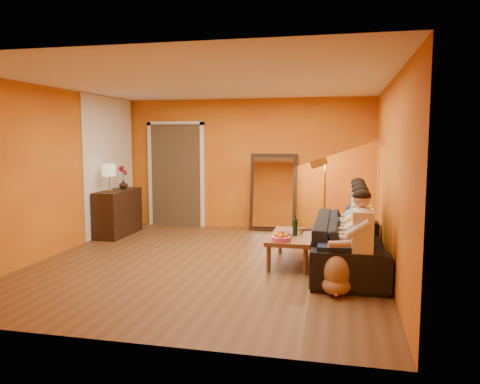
% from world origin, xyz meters
% --- Properties ---
extents(room_shell, '(5.00, 5.50, 2.60)m').
position_xyz_m(room_shell, '(0.00, 0.37, 1.30)').
color(room_shell, brown).
rests_on(room_shell, ground).
extents(white_accent, '(0.02, 1.90, 2.58)m').
position_xyz_m(white_accent, '(-2.48, 1.75, 1.30)').
color(white_accent, white).
rests_on(white_accent, wall_left).
extents(doorway_recess, '(1.06, 0.30, 2.10)m').
position_xyz_m(doorway_recess, '(-1.50, 2.83, 1.05)').
color(doorway_recess, '#3F2D19').
rests_on(doorway_recess, floor).
extents(door_jamb_left, '(0.08, 0.06, 2.20)m').
position_xyz_m(door_jamb_left, '(-2.07, 2.71, 1.05)').
color(door_jamb_left, white).
rests_on(door_jamb_left, wall_back).
extents(door_jamb_right, '(0.08, 0.06, 2.20)m').
position_xyz_m(door_jamb_right, '(-0.93, 2.71, 1.05)').
color(door_jamb_right, white).
rests_on(door_jamb_right, wall_back).
extents(door_header, '(1.22, 0.06, 0.08)m').
position_xyz_m(door_header, '(-1.50, 2.71, 2.12)').
color(door_header, white).
rests_on(door_header, wall_back).
extents(mirror_frame, '(0.92, 0.27, 1.51)m').
position_xyz_m(mirror_frame, '(0.55, 2.63, 0.76)').
color(mirror_frame, black).
rests_on(mirror_frame, floor).
extents(mirror_glass, '(0.78, 0.21, 1.35)m').
position_xyz_m(mirror_glass, '(0.55, 2.59, 0.76)').
color(mirror_glass, white).
rests_on(mirror_glass, mirror_frame).
extents(sideboard, '(0.44, 1.18, 0.85)m').
position_xyz_m(sideboard, '(-2.24, 1.55, 0.42)').
color(sideboard, black).
rests_on(sideboard, floor).
extents(table_lamp, '(0.24, 0.24, 0.51)m').
position_xyz_m(table_lamp, '(-2.24, 1.25, 1.10)').
color(table_lamp, beige).
rests_on(table_lamp, sideboard).
extents(sofa, '(2.43, 0.95, 0.71)m').
position_xyz_m(sofa, '(2.00, 0.16, 0.35)').
color(sofa, black).
rests_on(sofa, floor).
extents(coffee_table, '(0.63, 1.23, 0.42)m').
position_xyz_m(coffee_table, '(1.18, 0.26, 0.21)').
color(coffee_table, brown).
rests_on(coffee_table, floor).
extents(floor_lamp, '(0.35, 0.31, 1.44)m').
position_xyz_m(floor_lamp, '(1.57, 2.01, 0.72)').
color(floor_lamp, '#A88031').
rests_on(floor_lamp, floor).
extents(dog, '(0.37, 0.55, 0.62)m').
position_xyz_m(dog, '(1.84, -0.97, 0.31)').
color(dog, '#AB854D').
rests_on(dog, floor).
extents(person_far_left, '(0.70, 0.44, 1.22)m').
position_xyz_m(person_far_left, '(2.13, -0.84, 0.61)').
color(person_far_left, silver).
rests_on(person_far_left, sofa).
extents(person_mid_left, '(0.70, 0.44, 1.22)m').
position_xyz_m(person_mid_left, '(2.13, -0.29, 0.61)').
color(person_mid_left, '#EFC54F').
rests_on(person_mid_left, sofa).
extents(person_mid_right, '(0.70, 0.44, 1.22)m').
position_xyz_m(person_mid_right, '(2.13, 0.26, 0.61)').
color(person_mid_right, '#9CCCF1').
rests_on(person_mid_right, sofa).
extents(person_far_right, '(0.70, 0.44, 1.22)m').
position_xyz_m(person_far_right, '(2.13, 0.81, 0.61)').
color(person_far_right, '#38383D').
rests_on(person_far_right, sofa).
extents(fruit_bowl, '(0.26, 0.26, 0.16)m').
position_xyz_m(fruit_bowl, '(1.08, -0.19, 0.50)').
color(fruit_bowl, '#E4507C').
rests_on(fruit_bowl, coffee_table).
extents(wine_bottle, '(0.07, 0.07, 0.31)m').
position_xyz_m(wine_bottle, '(1.23, 0.21, 0.58)').
color(wine_bottle, black).
rests_on(wine_bottle, coffee_table).
extents(tumbler, '(0.11, 0.11, 0.08)m').
position_xyz_m(tumbler, '(1.30, 0.38, 0.46)').
color(tumbler, '#B27F3F').
rests_on(tumbler, coffee_table).
extents(laptop, '(0.35, 0.33, 0.02)m').
position_xyz_m(laptop, '(1.36, 0.61, 0.43)').
color(laptop, black).
rests_on(laptop, coffee_table).
extents(book_lower, '(0.21, 0.27, 0.02)m').
position_xyz_m(book_lower, '(1.00, 0.06, 0.43)').
color(book_lower, black).
rests_on(book_lower, coffee_table).
extents(book_mid, '(0.22, 0.27, 0.02)m').
position_xyz_m(book_mid, '(1.01, 0.07, 0.45)').
color(book_mid, '#A61219').
rests_on(book_mid, book_lower).
extents(book_upper, '(0.21, 0.24, 0.02)m').
position_xyz_m(book_upper, '(1.00, 0.05, 0.47)').
color(book_upper, black).
rests_on(book_upper, book_mid).
extents(vase, '(0.17, 0.17, 0.17)m').
position_xyz_m(vase, '(-2.24, 1.80, 0.94)').
color(vase, black).
rests_on(vase, sideboard).
extents(flowers, '(0.17, 0.17, 0.45)m').
position_xyz_m(flowers, '(-2.24, 1.80, 1.19)').
color(flowers, '#A61219').
rests_on(flowers, vase).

